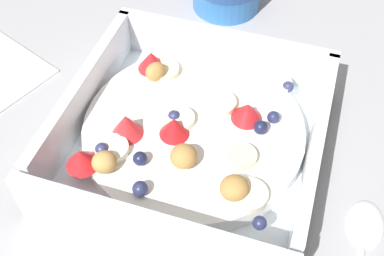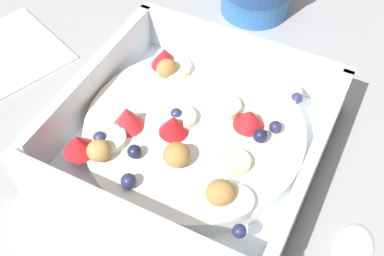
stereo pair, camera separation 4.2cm
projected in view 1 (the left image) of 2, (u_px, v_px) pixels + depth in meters
The scene contains 3 objects.
ground_plane at pixel (180, 141), 0.45m from camera, with size 2.40×2.40×0.00m, color #9E9EA3.
fruit_bowl at pixel (191, 136), 0.43m from camera, with size 0.22×0.22×0.06m.
spoon at pixel (362, 250), 0.38m from camera, with size 0.03×0.17×0.01m.
Camera 1 is at (0.10, -0.26, 0.36)m, focal length 44.66 mm.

